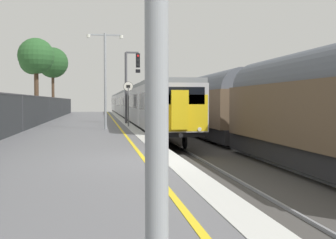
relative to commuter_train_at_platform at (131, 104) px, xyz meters
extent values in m
cube|color=slate|center=(-4.60, -38.34, -1.77)|extent=(6.40, 110.00, 1.00)
cube|color=silver|center=(-1.70, -38.34, -1.26)|extent=(0.60, 110.00, 0.01)
cube|color=yellow|center=(-2.45, -38.34, -1.26)|extent=(0.12, 110.00, 0.01)
cube|color=gray|center=(-0.71, -38.34, -2.23)|extent=(0.07, 110.00, 0.08)
cube|color=gray|center=(0.72, -38.34, -2.23)|extent=(0.07, 110.00, 0.08)
cube|color=#B7B7BC|center=(0.00, -20.35, 0.00)|extent=(2.80, 19.81, 2.30)
cube|color=black|center=(0.00, -20.35, -1.27)|extent=(2.64, 19.21, 0.25)
cube|color=gray|center=(0.00, -20.35, 1.27)|extent=(2.68, 19.81, 0.24)
cube|color=black|center=(-1.41, -20.35, 0.30)|extent=(0.02, 18.21, 0.84)
cube|color=silver|center=(-1.41, -25.30, -0.10)|extent=(0.03, 1.10, 1.90)
cube|color=silver|center=(-1.41, -15.39, -0.10)|extent=(0.03, 1.10, 1.90)
cylinder|color=black|center=(-0.78, -27.65, -1.77)|extent=(0.12, 0.84, 0.84)
cylinder|color=black|center=(0.78, -27.65, -1.77)|extent=(0.12, 0.84, 0.84)
cylinder|color=black|center=(-0.78, -13.04, -1.77)|extent=(0.12, 0.84, 0.84)
cylinder|color=black|center=(0.78, -13.04, -1.77)|extent=(0.12, 0.84, 0.84)
cube|color=#B7B7BC|center=(0.00, 0.06, 0.00)|extent=(2.80, 19.81, 2.30)
cube|color=black|center=(0.00, 0.06, -1.27)|extent=(2.64, 19.21, 0.25)
cube|color=gray|center=(0.00, 0.06, 1.27)|extent=(2.68, 19.81, 0.24)
cube|color=black|center=(-1.41, 0.06, 0.30)|extent=(0.02, 18.21, 0.84)
cube|color=silver|center=(-1.41, -4.89, -0.10)|extent=(0.03, 1.10, 1.90)
cube|color=silver|center=(-1.41, 5.02, -0.10)|extent=(0.03, 1.10, 1.90)
cylinder|color=black|center=(-0.78, -7.24, -1.77)|extent=(0.12, 0.84, 0.84)
cylinder|color=black|center=(0.78, -7.24, -1.77)|extent=(0.12, 0.84, 0.84)
cylinder|color=black|center=(-0.78, 7.37, -1.77)|extent=(0.12, 0.84, 0.84)
cylinder|color=black|center=(0.78, 7.37, -1.77)|extent=(0.12, 0.84, 0.84)
cube|color=#B7B7BC|center=(0.00, 20.47, 0.00)|extent=(2.80, 19.81, 2.30)
cube|color=black|center=(0.00, 20.47, -1.27)|extent=(2.64, 19.21, 0.25)
cube|color=gray|center=(0.00, 20.47, 1.27)|extent=(2.68, 19.81, 0.24)
cube|color=black|center=(-1.41, 20.47, 0.30)|extent=(0.02, 18.21, 0.84)
cube|color=silver|center=(-1.41, 15.52, -0.10)|extent=(0.03, 1.10, 1.90)
cube|color=silver|center=(-1.41, 25.43, -0.10)|extent=(0.03, 1.10, 1.90)
cylinder|color=black|center=(-0.78, 13.17, -1.77)|extent=(0.12, 0.84, 0.84)
cylinder|color=black|center=(0.78, 13.17, -1.77)|extent=(0.12, 0.84, 0.84)
cylinder|color=black|center=(-0.78, 27.78, -1.77)|extent=(0.12, 0.84, 0.84)
cylinder|color=black|center=(0.78, 27.78, -1.77)|extent=(0.12, 0.84, 0.84)
cube|color=yellow|center=(0.00, -30.21, -0.25)|extent=(2.70, 0.10, 1.70)
cube|color=black|center=(0.00, -30.22, 0.55)|extent=(2.40, 0.08, 0.80)
cube|color=yellow|center=(0.00, -30.35, -0.10)|extent=(0.80, 0.24, 1.80)
cylinder|color=white|center=(-0.95, -30.27, -1.00)|extent=(0.18, 0.06, 0.18)
cylinder|color=white|center=(0.95, -30.27, -1.00)|extent=(0.18, 0.06, 0.18)
cylinder|color=black|center=(0.00, -30.50, -1.25)|extent=(0.20, 0.35, 0.20)
cube|color=black|center=(0.00, 0.06, 1.52)|extent=(0.60, 0.90, 0.20)
cube|color=#232326|center=(4.00, -35.83, -1.64)|extent=(2.30, 13.97, 0.79)
cube|color=brown|center=(4.00, -35.83, -0.14)|extent=(2.60, 13.17, 2.20)
cylinder|color=#515660|center=(4.00, -35.83, 0.96)|extent=(2.39, 12.77, 2.39)
cylinder|color=black|center=(3.22, -30.85, -1.77)|extent=(0.12, 0.84, 0.84)
cylinder|color=black|center=(4.78, -30.85, -1.77)|extent=(0.12, 0.84, 0.84)
cube|color=#232326|center=(4.00, -21.06, -1.64)|extent=(2.30, 13.97, 0.79)
cube|color=brown|center=(4.00, -21.06, -0.14)|extent=(2.60, 13.17, 2.20)
cylinder|color=#515660|center=(4.00, -21.06, 0.96)|extent=(2.39, 12.77, 2.39)
cylinder|color=black|center=(3.22, -26.05, -1.77)|extent=(0.12, 0.84, 0.84)
cylinder|color=black|center=(4.78, -26.05, -1.77)|extent=(0.12, 0.84, 0.84)
cylinder|color=black|center=(3.22, -16.07, -1.77)|extent=(0.12, 0.84, 0.84)
cylinder|color=black|center=(4.78, -16.07, -1.77)|extent=(0.12, 0.84, 0.84)
cube|color=#232326|center=(4.00, -6.29, -1.64)|extent=(2.30, 13.97, 0.79)
cube|color=brown|center=(4.00, -6.29, -0.14)|extent=(2.60, 13.17, 2.20)
cylinder|color=#515660|center=(4.00, -6.29, 0.96)|extent=(2.39, 12.77, 2.39)
cylinder|color=black|center=(3.22, -11.27, -1.77)|extent=(0.12, 0.84, 0.84)
cylinder|color=black|center=(4.78, -11.27, -1.77)|extent=(0.12, 0.84, 0.84)
cylinder|color=black|center=(3.22, -1.30, -1.77)|extent=(0.12, 0.84, 0.84)
cylinder|color=black|center=(4.78, -1.30, -1.77)|extent=(0.12, 0.84, 0.84)
cube|color=#232326|center=(4.00, 8.49, -1.64)|extent=(2.30, 13.97, 0.79)
cube|color=brown|center=(4.00, 8.49, -0.14)|extent=(2.60, 13.17, 2.20)
cylinder|color=#515660|center=(4.00, 8.49, 0.96)|extent=(2.39, 12.77, 2.39)
cylinder|color=black|center=(3.22, 3.50, -1.77)|extent=(0.12, 0.84, 0.84)
cylinder|color=black|center=(4.78, 3.50, -1.77)|extent=(0.12, 0.84, 0.84)
cylinder|color=black|center=(3.22, 13.47, -1.77)|extent=(0.12, 0.84, 0.84)
cylinder|color=black|center=(4.78, 13.47, -1.77)|extent=(0.12, 0.84, 0.84)
cylinder|color=#47474C|center=(-1.75, -19.16, 1.24)|extent=(0.18, 0.18, 5.02)
cube|color=#47474C|center=(-1.30, -19.16, 3.75)|extent=(0.90, 0.12, 0.12)
cube|color=black|center=(-0.90, -19.16, 3.20)|extent=(0.28, 0.20, 1.00)
cylinder|color=red|center=(-0.90, -19.28, 3.52)|extent=(0.16, 0.04, 0.16)
cylinder|color=black|center=(-0.90, -19.28, 3.20)|extent=(0.16, 0.04, 0.16)
cylinder|color=black|center=(-0.90, -19.28, 2.88)|extent=(0.16, 0.04, 0.16)
cube|color=black|center=(-0.90, -19.16, 2.45)|extent=(0.32, 0.16, 0.24)
cylinder|color=#59595B|center=(-1.85, -22.99, -0.05)|extent=(0.08, 0.08, 2.43)
cylinder|color=black|center=(-1.85, -22.99, 1.22)|extent=(0.59, 0.02, 0.59)
cylinder|color=silver|center=(-1.85, -23.00, 1.22)|extent=(0.56, 0.02, 0.56)
cube|color=black|center=(-1.85, -23.02, 1.22)|extent=(0.24, 0.01, 0.18)
cylinder|color=#93999E|center=(-3.29, -25.51, 1.40)|extent=(0.14, 0.14, 5.33)
cube|color=#93999E|center=(-2.84, -25.51, 3.96)|extent=(0.90, 0.08, 0.08)
cylinder|color=silver|center=(-2.39, -25.51, 3.88)|extent=(0.20, 0.20, 0.18)
cube|color=#93999E|center=(-3.74, -25.51, 3.96)|extent=(0.90, 0.08, 0.08)
cylinder|color=silver|center=(-4.19, -25.51, 3.88)|extent=(0.20, 0.20, 0.18)
cylinder|color=#38383D|center=(-7.55, -26.65, -0.32)|extent=(0.07, 0.07, 1.89)
cylinder|color=#38383D|center=(-7.55, -14.96, -0.32)|extent=(0.07, 0.07, 1.89)
cylinder|color=#38383D|center=(-7.55, -3.27, -0.32)|extent=(0.07, 0.07, 1.89)
cylinder|color=#38383D|center=(-7.55, 8.41, -0.32)|extent=(0.07, 0.07, 1.89)
cylinder|color=#473323|center=(-8.83, 0.66, 1.25)|extent=(0.32, 0.32, 5.03)
sphere|color=#234C23|center=(-8.83, 0.66, 4.72)|extent=(3.47, 3.47, 3.47)
sphere|color=#234C23|center=(-8.39, 0.54, 4.28)|extent=(2.18, 2.18, 2.18)
cylinder|color=#473323|center=(-8.76, -12.85, 0.98)|extent=(0.36, 0.36, 4.50)
sphere|color=#285628|center=(-8.76, -12.85, 4.05)|extent=(2.96, 2.96, 2.96)
sphere|color=#285628|center=(-9.12, -12.25, 3.68)|extent=(2.24, 2.24, 2.24)
camera|label=1|loc=(-3.62, -49.46, 0.27)|focal=45.55mm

